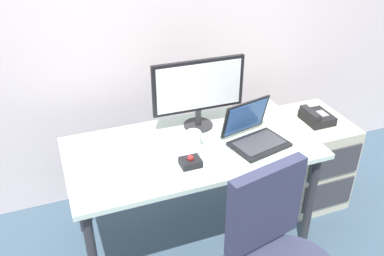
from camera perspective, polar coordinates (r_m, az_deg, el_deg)
ground_plane at (r=2.85m, az=0.00°, el=-14.36°), size 8.00×8.00×0.00m
desk at (r=2.44m, az=0.00°, el=-3.99°), size 1.43×0.72×0.70m
file_cabinet at (r=3.09m, az=15.51°, el=-4.00°), size 0.42×0.53×0.63m
desk_phone at (r=2.90m, az=16.49°, el=1.45°), size 0.17×0.20×0.09m
monitor_main at (r=2.48m, az=0.90°, el=5.26°), size 0.56×0.18×0.43m
keyboard at (r=2.16m, az=-8.29°, el=-6.74°), size 0.41×0.15×0.03m
laptop at (r=2.43m, az=8.43°, el=-0.83°), size 0.36×0.33×0.24m
trackball_mouse at (r=2.23m, az=-0.20°, el=-4.61°), size 0.11×0.09×0.07m
coffee_mug at (r=2.38m, az=0.28°, el=-1.48°), size 0.09×0.08×0.09m
banana at (r=2.66m, az=7.31°, el=1.39°), size 0.16×0.17×0.04m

